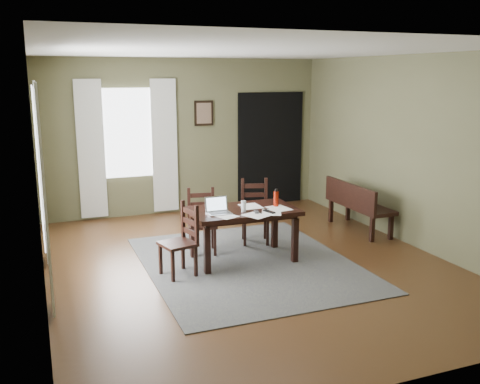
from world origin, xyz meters
name	(u,v)px	position (x,y,z in m)	size (l,w,h in m)	color
ground	(248,264)	(0.00, 0.00, -0.01)	(5.00, 6.00, 0.01)	#492C16
room_shell	(249,126)	(0.00, 0.00, 1.80)	(5.02, 6.02, 2.71)	brown
rug	(248,263)	(0.00, 0.00, 0.01)	(2.60, 3.20, 0.01)	#474747
dining_table	(243,215)	(-0.01, 0.16, 0.62)	(1.39, 0.85, 0.69)	black
chair_end	(181,241)	(-0.91, -0.07, 0.44)	(0.47, 0.47, 0.89)	black
chair_back_left	(202,222)	(-0.42, 0.67, 0.44)	(0.46, 0.46, 0.88)	black
chair_back_right	(255,212)	(0.44, 0.83, 0.45)	(0.51, 0.51, 0.92)	black
bench	(356,202)	(2.15, 0.80, 0.46)	(0.44, 1.37, 0.77)	black
laptop	(218,209)	(-0.39, 0.08, 0.76)	(0.30, 0.24, 0.20)	#B7B7BC
computer_mouse	(256,212)	(0.07, -0.10, 0.72)	(0.05, 0.08, 0.03)	#3F3F42
tv_remote	(269,212)	(0.23, -0.13, 0.71)	(0.05, 0.19, 0.02)	black
drinking_glass	(244,206)	(-0.05, 0.03, 0.77)	(0.06, 0.06, 0.14)	silver
water_bottle	(276,198)	(0.45, 0.14, 0.81)	(0.08, 0.08, 0.24)	#AF200D
paper_a	(225,216)	(-0.35, -0.09, 0.70)	(0.22, 0.29, 0.00)	white
paper_b	(271,212)	(0.26, -0.14, 0.70)	(0.24, 0.31, 0.00)	white
paper_c	(251,206)	(0.14, 0.25, 0.70)	(0.25, 0.33, 0.00)	white
paper_d	(279,208)	(0.44, 0.01, 0.70)	(0.25, 0.32, 0.00)	white
paper_e	(255,215)	(0.01, -0.21, 0.70)	(0.23, 0.30, 0.00)	white
window_left	(38,163)	(-2.47, 0.20, 1.45)	(0.01, 1.30, 1.70)	white
window_back	(128,133)	(-1.00, 2.97, 1.45)	(1.00, 0.01, 1.50)	white
curtain_left_near	(45,200)	(-2.44, -0.62, 1.20)	(0.03, 0.48, 2.30)	silver
curtain_left_far	(41,173)	(-2.44, 1.02, 1.20)	(0.03, 0.48, 2.30)	silver
curtain_back_left	(91,150)	(-1.62, 2.94, 1.20)	(0.44, 0.03, 2.30)	silver
curtain_back_right	(165,146)	(-0.38, 2.94, 1.20)	(0.44, 0.03, 2.30)	silver
framed_picture	(204,113)	(0.35, 2.97, 1.75)	(0.34, 0.03, 0.44)	black
doorway_back	(270,149)	(1.65, 2.97, 1.05)	(1.30, 0.03, 2.10)	black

